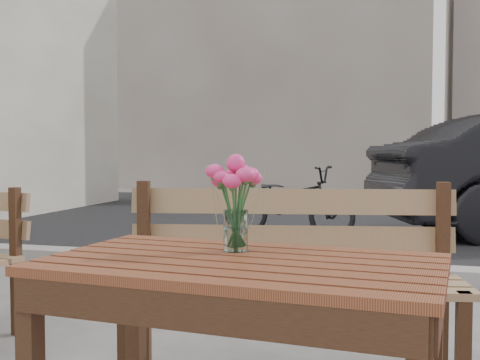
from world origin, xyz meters
name	(u,v)px	position (x,y,z in m)	size (l,w,h in m)	color
street	(364,237)	(0.00, 5.06, 0.03)	(30.00, 8.12, 0.12)	black
backdrop_buildings	(396,48)	(0.17, 14.40, 3.60)	(15.50, 4.00, 8.00)	gray
main_table	(241,299)	(-0.02, -0.07, 0.58)	(1.19, 0.76, 0.70)	#5B2518
main_bench	(290,259)	(-0.04, 0.80, 0.54)	(1.49, 0.69, 0.89)	#9B7150
main_vase	(236,191)	(-0.08, 0.07, 0.89)	(0.16, 0.16, 0.30)	white
bicycle	(288,201)	(-0.86, 5.04, 0.41)	(0.55, 1.58, 0.83)	black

